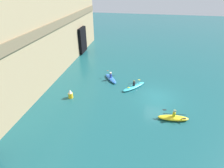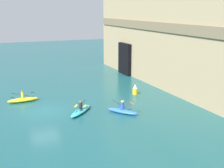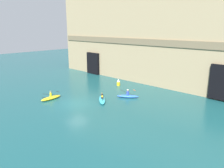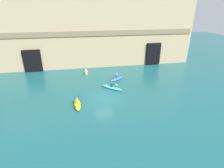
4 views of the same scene
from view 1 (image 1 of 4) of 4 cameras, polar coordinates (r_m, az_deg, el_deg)
ground_plane at (r=21.17m, az=14.62°, el=-4.17°), size 120.00×120.00×0.00m
cliff_bluff at (r=23.64m, az=-31.21°, el=16.88°), size 41.20×8.31×15.61m
kayak_blue at (r=23.93m, az=-0.42°, el=1.90°), size 2.80×2.31×1.15m
kayak_yellow at (r=18.34m, az=19.37°, el=-10.31°), size 1.02×2.98×1.16m
kayak_cyan at (r=22.30m, az=7.14°, el=-0.78°), size 3.20×2.96×1.06m
marker_buoy at (r=20.69m, az=-13.43°, el=-3.20°), size 0.53×0.53×1.10m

